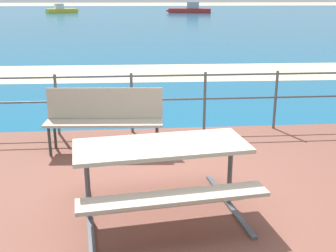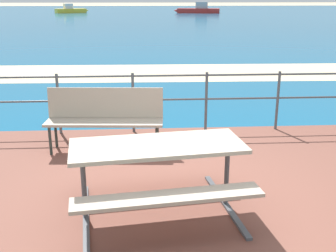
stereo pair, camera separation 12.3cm
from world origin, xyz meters
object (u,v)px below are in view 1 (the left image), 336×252
picnic_table (161,161)px  boat_near (62,10)px  park_bench (105,114)px  boat_mid (190,10)px

picnic_table → boat_near: (-8.93, 50.50, -0.26)m
picnic_table → park_bench: park_bench is taller
park_bench → boat_near: boat_near is taller
boat_mid → park_bench: bearing=94.8°
park_bench → boat_near: (-8.26, 48.61, -0.22)m
park_bench → boat_mid: 47.80m
picnic_table → boat_mid: 49.57m
picnic_table → boat_mid: size_ratio=0.33×
picnic_table → boat_mid: (6.92, 49.09, -0.22)m
picnic_table → boat_near: 51.29m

